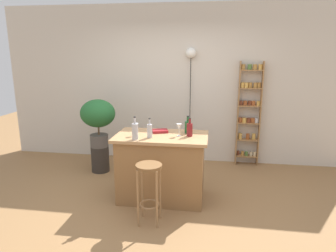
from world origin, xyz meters
TOP-DOWN VIEW (x-y plane):
  - ground at (0.00, 0.00)m, footprint 12.00×12.00m
  - back_wall at (0.00, 1.95)m, footprint 6.40×0.10m
  - kitchen_counter at (0.00, 0.30)m, footprint 1.23×0.72m
  - bar_stool at (-0.04, -0.35)m, footprint 0.30×0.30m
  - spice_shelf at (1.29, 1.82)m, footprint 0.40×0.12m
  - plant_stool at (-1.19, 1.11)m, footprint 0.30×0.30m
  - potted_plant at (-1.19, 1.11)m, footprint 0.57×0.52m
  - bottle_wine_red at (-0.13, 0.15)m, footprint 0.07×0.07m
  - bottle_olive_oil at (0.33, 0.46)m, footprint 0.08×0.08m
  - bottle_vinegar at (-0.29, 0.04)m, footprint 0.08×0.08m
  - bottle_soda_blue at (0.37, 0.31)m, footprint 0.08×0.08m
  - wine_glass_left at (-0.33, 0.24)m, footprint 0.07×0.07m
  - wine_glass_center at (0.23, 0.30)m, footprint 0.07×0.07m
  - cookbook at (-0.05, 0.45)m, footprint 0.25×0.21m
  - pendant_globe_light at (0.26, 1.84)m, footprint 0.18×0.18m

SIDE VIEW (x-z plane):
  - ground at x=0.00m, z-range 0.00..0.00m
  - plant_stool at x=-1.19m, z-range 0.00..0.44m
  - kitchen_counter at x=0.00m, z-range 0.00..0.90m
  - bar_stool at x=-0.04m, z-range 0.16..0.89m
  - cookbook at x=-0.05m, z-range 0.90..0.94m
  - potted_plant at x=-1.19m, z-range 0.55..1.35m
  - spice_shelf at x=1.29m, z-range 0.05..1.88m
  - bottle_olive_oil at x=0.33m, z-range 0.87..1.11m
  - bottle_soda_blue at x=0.37m, z-range 0.87..1.12m
  - bottle_wine_red at x=-0.13m, z-range 0.87..1.13m
  - bottle_vinegar at x=-0.29m, z-range 0.86..1.16m
  - wine_glass_left at x=-0.33m, z-range 0.94..1.10m
  - wine_glass_center at x=0.23m, z-range 0.94..1.10m
  - back_wall at x=0.00m, z-range 0.00..2.80m
  - pendant_globe_light at x=0.26m, z-range 0.89..2.94m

